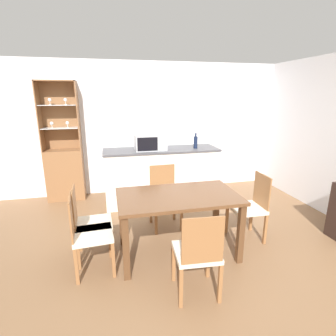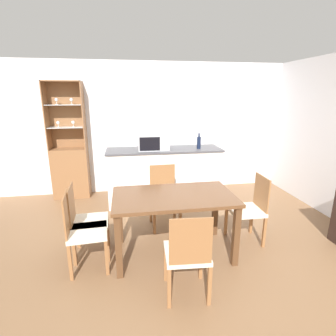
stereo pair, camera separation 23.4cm
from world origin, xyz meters
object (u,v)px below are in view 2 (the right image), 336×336
(dining_chair_side_left_near, at_px, (83,231))
(dining_chair_side_left_far, at_px, (86,221))
(dining_table, at_px, (174,204))
(dining_chair_side_right_far, at_px, (249,209))
(display_cabinet, at_px, (70,164))
(wine_bottle, at_px, (199,142))
(microwave, at_px, (153,142))
(dining_chair_head_near, at_px, (187,254))
(dining_chair_head_far, at_px, (164,197))

(dining_chair_side_left_near, xyz_separation_m, dining_chair_side_left_far, (-0.00, 0.25, 0.00))
(dining_table, xyz_separation_m, dining_chair_side_right_far, (1.05, 0.12, -0.20))
(display_cabinet, bearing_deg, wine_bottle, -14.75)
(dining_table, distance_m, microwave, 1.71)
(display_cabinet, xyz_separation_m, dining_chair_side_left_near, (0.55, -2.35, -0.19))
(dining_chair_side_right_far, xyz_separation_m, microwave, (-1.11, 1.52, 0.67))
(dining_chair_side_right_far, relative_size, dining_chair_head_near, 1.00)
(dining_chair_side_left_near, distance_m, dining_chair_head_far, 1.36)
(dining_chair_head_near, xyz_separation_m, wine_bottle, (0.76, 2.35, 0.65))
(display_cabinet, distance_m, dining_chair_head_far, 2.19)
(dining_table, height_order, dining_chair_side_right_far, dining_chair_side_right_far)
(dining_table, distance_m, dining_chair_head_near, 0.77)
(microwave, relative_size, wine_bottle, 1.92)
(dining_chair_head_near, bearing_deg, dining_chair_side_left_near, 153.43)
(wine_bottle, bearing_deg, dining_table, -115.13)
(display_cabinet, xyz_separation_m, dining_chair_head_near, (1.60, -2.97, -0.19))
(dining_chair_side_left_near, relative_size, dining_chair_head_near, 1.00)
(dining_table, bearing_deg, dining_chair_side_left_far, 173.28)
(dining_chair_head_near, height_order, microwave, microwave)
(dining_chair_side_right_far, bearing_deg, dining_chair_head_near, 131.18)
(dining_chair_side_left_far, bearing_deg, dining_chair_head_near, 47.58)
(microwave, height_order, wine_bottle, wine_bottle)
(dining_chair_side_left_near, distance_m, microwave, 2.14)
(dining_chair_side_right_far, distance_m, microwave, 2.00)
(dining_chair_head_far, bearing_deg, dining_table, 87.92)
(dining_chair_side_left_far, distance_m, microwave, 1.93)
(dining_chair_head_far, bearing_deg, microwave, -88.37)
(dining_chair_head_near, relative_size, wine_bottle, 3.30)
(display_cabinet, height_order, dining_chair_side_right_far, display_cabinet)
(dining_table, xyz_separation_m, microwave, (-0.06, 1.65, 0.46))
(dining_chair_side_right_far, distance_m, dining_chair_side_left_near, 2.11)
(dining_table, bearing_deg, dining_chair_side_right_far, 6.77)
(display_cabinet, relative_size, dining_chair_side_right_far, 2.38)
(microwave, bearing_deg, dining_table, -87.83)
(dining_chair_side_right_far, bearing_deg, display_cabinet, 53.13)
(dining_chair_side_right_far, xyz_separation_m, dining_chair_side_left_far, (-2.09, -0.00, 0.00))
(dining_chair_side_right_far, height_order, dining_chair_side_left_near, same)
(display_cabinet, distance_m, dining_chair_side_left_far, 2.18)
(dining_table, relative_size, dining_chair_side_right_far, 1.58)
(microwave, xyz_separation_m, wine_bottle, (0.81, -0.04, -0.02))
(dining_chair_side_right_far, xyz_separation_m, dining_chair_head_near, (-1.05, -0.87, 0.00))
(dining_table, height_order, dining_chair_side_left_far, dining_chair_side_left_far)
(dining_table, height_order, microwave, microwave)
(dining_chair_head_near, distance_m, wine_bottle, 2.55)
(dining_chair_side_left_near, height_order, wine_bottle, wine_bottle)
(display_cabinet, distance_m, dining_table, 2.74)
(dining_chair_side_right_far, distance_m, wine_bottle, 1.64)
(dining_chair_side_right_far, bearing_deg, dining_table, 98.34)
(dining_chair_side_left_far, height_order, microwave, microwave)
(dining_table, relative_size, microwave, 2.70)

